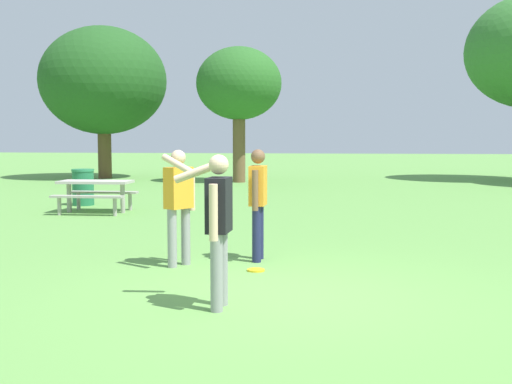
{
  "coord_description": "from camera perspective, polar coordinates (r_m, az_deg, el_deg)",
  "views": [
    {
      "loc": [
        0.59,
        -7.13,
        1.83
      ],
      "look_at": [
        -0.56,
        2.29,
        1.0
      ],
      "focal_mm": 44.91,
      "sensor_mm": 36.0,
      "label": 1
    }
  ],
  "objects": [
    {
      "name": "frisbee",
      "position": [
        8.77,
        -0.01,
        -6.96
      ],
      "size": [
        0.24,
        0.24,
        0.03
      ],
      "primitive_type": "cylinder",
      "color": "yellow",
      "rests_on": "ground"
    },
    {
      "name": "picnic_table_near",
      "position": [
        15.75,
        -14.1,
        0.24
      ],
      "size": [
        1.72,
        1.44,
        0.77
      ],
      "color": "#B2ADA3",
      "rests_on": "ground"
    },
    {
      "name": "ground_plane",
      "position": [
        7.39,
        2.18,
        -9.35
      ],
      "size": [
        120.0,
        120.0,
        0.0
      ],
      "primitive_type": "plane",
      "color": "#609947"
    },
    {
      "name": "person_catcher",
      "position": [
        6.76,
        -3.43,
        -2.4
      ],
      "size": [
        0.67,
        0.63,
        1.64
      ],
      "color": "gray",
      "rests_on": "ground"
    },
    {
      "name": "tree_broad_center",
      "position": [
        25.41,
        -1.53,
        9.53
      ],
      "size": [
        3.35,
        3.35,
        5.31
      ],
      "color": "brown",
      "rests_on": "ground"
    },
    {
      "name": "person_thrower",
      "position": [
        9.36,
        0.18,
        -0.45
      ],
      "size": [
        0.23,
        0.61,
        1.64
      ],
      "color": "#1E234C",
      "rests_on": "ground"
    },
    {
      "name": "trash_can_beside_table",
      "position": [
        17.54,
        -15.15,
        0.43
      ],
      "size": [
        0.59,
        0.59,
        0.96
      ],
      "color": "#237047",
      "rests_on": "ground"
    },
    {
      "name": "person_bystander",
      "position": [
        9.02,
        -6.85,
        -0.57
      ],
      "size": [
        0.55,
        0.82,
        1.64
      ],
      "color": "gray",
      "rests_on": "ground"
    },
    {
      "name": "tree_tall_left",
      "position": [
        28.58,
        -13.45,
        9.59
      ],
      "size": [
        5.4,
        5.4,
        6.49
      ],
      "color": "brown",
      "rests_on": "ground"
    }
  ]
}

